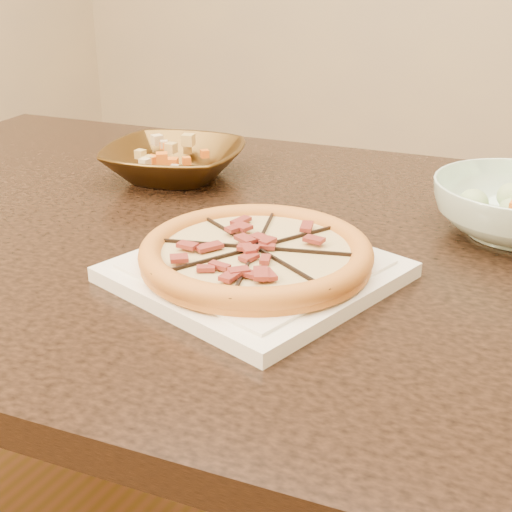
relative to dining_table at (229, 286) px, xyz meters
The scene contains 5 objects.
dining_table is the anchor object (origin of this frame).
plate 0.21m from the dining_table, 48.25° to the right, with size 0.34×0.34×0.02m.
pizza 0.22m from the dining_table, 48.25° to the right, with size 0.28×0.28×0.03m.
bronze_bowl 0.27m from the dining_table, 142.29° to the left, with size 0.23×0.23×0.06m, color #533916.
mixed_dish 0.30m from the dining_table, 142.59° to the left, with size 0.09×0.11×0.03m.
Camera 1 is at (0.47, -0.85, 1.12)m, focal length 50.00 mm.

